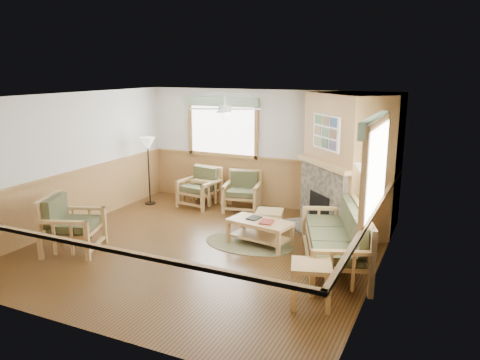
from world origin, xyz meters
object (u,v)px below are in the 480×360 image
at_px(end_table_chairs, 206,191).
at_px(armchair_left, 73,224).
at_px(end_table_sofa, 311,284).
at_px(sofa, 334,237).
at_px(armchair_back_left, 199,187).
at_px(floor_lamp_left, 149,171).
at_px(armchair_back_right, 242,191).
at_px(coffee_table, 260,233).
at_px(footstool, 269,222).
at_px(floor_lamp_right, 362,206).

bearing_deg(end_table_chairs, armchair_left, -100.18).
xyz_separation_m(end_table_chairs, end_table_sofa, (3.70, -3.76, 0.00)).
bearing_deg(sofa, end_table_sofa, -18.90).
bearing_deg(sofa, armchair_back_left, -140.17).
relative_size(armchair_back_left, end_table_chairs, 1.49).
xyz_separation_m(armchair_back_left, armchair_left, (-0.62, -3.38, 0.05)).
bearing_deg(floor_lamp_left, armchair_back_right, 12.11).
height_order(armchair_back_left, armchair_left, armchair_left).
height_order(coffee_table, end_table_chairs, end_table_chairs).
height_order(armchair_back_left, footstool, armchair_back_left).
bearing_deg(end_table_sofa, floor_lamp_right, 85.19).
height_order(sofa, coffee_table, sofa).
relative_size(armchair_back_right, end_table_sofa, 1.44).
bearing_deg(end_table_chairs, armchair_back_right, -7.60).
distance_m(coffee_table, floor_lamp_left, 3.71).
bearing_deg(footstool, end_table_sofa, -57.52).
xyz_separation_m(armchair_back_left, end_table_sofa, (3.74, -3.51, -0.15)).
height_order(footstool, floor_lamp_left, floor_lamp_left).
distance_m(armchair_back_right, armchair_left, 3.88).
distance_m(coffee_table, end_table_chairs, 2.96).
height_order(sofa, footstool, sofa).
distance_m(sofa, footstool, 1.90).
bearing_deg(end_table_sofa, end_table_chairs, 134.54).
bearing_deg(end_table_sofa, footstool, 122.48).
relative_size(sofa, floor_lamp_left, 1.36).
relative_size(armchair_left, floor_lamp_left, 0.62).
xyz_separation_m(armchair_back_right, footstool, (1.12, -1.15, -0.21)).
bearing_deg(armchair_back_left, sofa, -21.88).
distance_m(armchair_back_left, floor_lamp_right, 4.11).
bearing_deg(floor_lamp_right, armchair_back_left, 164.16).
relative_size(armchair_left, coffee_table, 0.87).
relative_size(armchair_back_right, end_table_chairs, 1.44).
relative_size(end_table_sofa, footstool, 1.18).
xyz_separation_m(sofa, coffee_table, (-1.45, 0.40, -0.27)).
xyz_separation_m(sofa, floor_lamp_left, (-4.86, 1.76, 0.30)).
bearing_deg(armchair_left, end_table_chairs, -31.31).
bearing_deg(floor_lamp_right, end_table_chairs, 160.61).
bearing_deg(floor_lamp_right, coffee_table, -160.59).
bearing_deg(coffee_table, armchair_left, -140.22).
xyz_separation_m(end_table_chairs, footstool, (2.13, -1.29, -0.08)).
bearing_deg(end_table_chairs, sofa, -32.89).
bearing_deg(floor_lamp_left, end_table_sofa, -32.78).
distance_m(end_table_chairs, floor_lamp_left, 1.43).
height_order(coffee_table, end_table_sofa, end_table_sofa).
xyz_separation_m(end_table_sofa, floor_lamp_left, (-4.90, 3.15, 0.50)).
bearing_deg(armchair_left, footstool, -70.93).
distance_m(end_table_chairs, footstool, 2.49).
distance_m(armchair_back_left, end_table_sofa, 5.13).
bearing_deg(armchair_back_right, end_table_sofa, -66.00).
xyz_separation_m(armchair_back_left, floor_lamp_left, (-1.16, -0.35, 0.35)).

